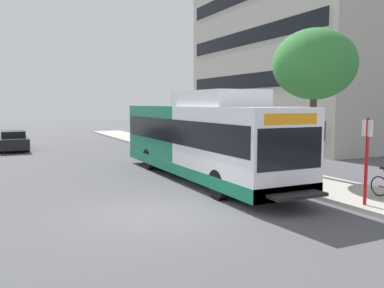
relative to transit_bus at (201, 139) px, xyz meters
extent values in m
plane|color=#4C4C51|center=(-3.73, 3.65, -1.70)|extent=(120.00, 120.00, 0.00)
cube|color=#A8A399|center=(3.27, 1.65, -1.63)|extent=(3.00, 56.00, 0.14)
cube|color=white|center=(0.00, -2.82, -0.02)|extent=(2.54, 5.80, 2.73)
cube|color=#14724C|center=(0.00, 2.98, -0.02)|extent=(2.54, 5.80, 2.73)
cube|color=#14724C|center=(0.00, 0.08, -1.16)|extent=(2.57, 11.60, 0.44)
cube|color=black|center=(0.00, 0.08, 0.35)|extent=(2.58, 11.25, 0.96)
cube|color=black|center=(0.00, -5.68, 0.15)|extent=(2.34, 0.10, 1.24)
cube|color=orange|center=(0.00, -5.69, 1.02)|extent=(1.90, 0.08, 0.32)
cube|color=white|center=(0.00, -1.37, 1.65)|extent=(2.16, 4.06, 0.60)
cube|color=black|center=(0.00, -6.07, -1.15)|extent=(1.78, 0.60, 0.10)
cylinder|color=black|center=(-1.13, -3.51, -1.20)|extent=(0.30, 1.00, 1.00)
cylinder|color=black|center=(1.13, -3.51, -1.20)|extent=(0.30, 1.00, 1.00)
cylinder|color=black|center=(-1.13, 3.27, -1.20)|extent=(0.30, 1.00, 1.00)
cylinder|color=black|center=(1.13, 3.27, -1.20)|extent=(0.30, 1.00, 1.00)
cylinder|color=red|center=(2.18, -6.52, -0.26)|extent=(0.10, 0.10, 2.60)
cube|color=white|center=(2.16, -6.52, 0.74)|extent=(0.04, 0.36, 0.48)
torus|color=black|center=(3.55, -5.89, -1.23)|extent=(0.04, 0.66, 0.66)
cube|color=black|center=(3.55, -6.04, -0.62)|extent=(0.12, 0.24, 0.06)
cylinder|color=#4C3823|center=(4.27, -1.92, 0.11)|extent=(0.28, 0.28, 3.36)
ellipsoid|color=#337A38|center=(4.27, -1.92, 3.08)|extent=(3.43, 3.43, 2.91)
cube|color=black|center=(-6.71, 14.83, -1.15)|extent=(1.80, 4.50, 0.70)
cube|color=black|center=(-6.71, 14.93, -0.65)|extent=(1.48, 2.34, 0.56)
cylinder|color=black|center=(-7.51, 13.48, -1.38)|extent=(0.20, 0.64, 0.64)
cylinder|color=black|center=(-5.91, 13.48, -1.38)|extent=(0.20, 0.64, 0.64)
cylinder|color=black|center=(-7.51, 16.18, -1.38)|extent=(0.20, 0.64, 0.64)
cylinder|color=black|center=(-5.91, 16.18, -1.38)|extent=(0.20, 0.64, 0.64)
cube|color=black|center=(16.15, 10.80, -0.10)|extent=(13.81, 16.55, 1.10)
cube|color=black|center=(16.15, 10.80, 3.12)|extent=(13.81, 16.55, 1.10)
cube|color=black|center=(16.15, 10.80, 6.34)|extent=(13.81, 16.55, 1.10)
cube|color=black|center=(16.15, 10.80, 9.56)|extent=(13.81, 16.55, 1.10)
cylinder|color=#B7B7BC|center=(14.34, 27.28, 1.73)|extent=(1.10, 1.10, 6.87)
cylinder|color=#B7B7BC|center=(14.34, 27.28, 8.60)|extent=(0.91, 0.91, 6.87)
camera|label=1|loc=(-7.64, -14.98, 1.46)|focal=37.90mm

